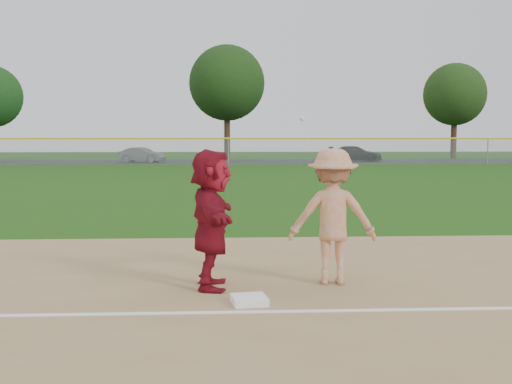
{
  "coord_description": "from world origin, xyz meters",
  "views": [
    {
      "loc": [
        -0.54,
        -8.48,
        2.17
      ],
      "look_at": [
        0.0,
        1.5,
        1.3
      ],
      "focal_mm": 45.0,
      "sensor_mm": 36.0,
      "label": 1
    }
  ],
  "objects": [
    {
      "name": "ground",
      "position": [
        0.0,
        0.0,
        0.0
      ],
      "size": [
        160.0,
        160.0,
        0.0
      ],
      "primitive_type": "plane",
      "color": "#1C490E",
      "rests_on": "ground"
    },
    {
      "name": "foul_line",
      "position": [
        0.0,
        -0.8,
        0.03
      ],
      "size": [
        60.0,
        0.1,
        0.01
      ],
      "primitive_type": "cube",
      "color": "white",
      "rests_on": "infield_dirt"
    },
    {
      "name": "parking_asphalt",
      "position": [
        0.0,
        46.0,
        0.01
      ],
      "size": [
        120.0,
        10.0,
        0.01
      ],
      "primitive_type": "cube",
      "color": "black",
      "rests_on": "ground"
    },
    {
      "name": "first_base",
      "position": [
        -0.19,
        -0.39,
        0.07
      ],
      "size": [
        0.5,
        0.5,
        0.1
      ],
      "primitive_type": "cube",
      "rotation": [
        0.0,
        0.0,
        0.15
      ],
      "color": "white",
      "rests_on": "infield_dirt"
    },
    {
      "name": "base_runner",
      "position": [
        -0.68,
        0.51,
        1.01
      ],
      "size": [
        0.59,
        1.83,
        1.98
      ],
      "primitive_type": "imported",
      "rotation": [
        0.0,
        0.0,
        1.57
      ],
      "color": "maroon",
      "rests_on": "infield_dirt"
    },
    {
      "name": "car_mid",
      "position": [
        -7.09,
        44.74,
        0.63
      ],
      "size": [
        3.97,
        2.38,
        1.23
      ],
      "primitive_type": "imported",
      "rotation": [
        0.0,
        0.0,
        1.26
      ],
      "color": "#5A5D62",
      "rests_on": "parking_asphalt"
    },
    {
      "name": "car_right",
      "position": [
        10.94,
        45.95,
        0.66
      ],
      "size": [
        4.83,
        2.96,
        1.31
      ],
      "primitive_type": "imported",
      "rotation": [
        0.0,
        0.0,
        1.3
      ],
      "color": "black",
      "rests_on": "parking_asphalt"
    },
    {
      "name": "first_base_play",
      "position": [
        1.08,
        0.71,
        1.01
      ],
      "size": [
        1.33,
        0.84,
        2.44
      ],
      "color": "#AFAFB2",
      "rests_on": "infield_dirt"
    },
    {
      "name": "outfield_fence",
      "position": [
        0.0,
        40.0,
        1.96
      ],
      "size": [
        110.0,
        0.12,
        110.0
      ],
      "color": "#999EA0",
      "rests_on": "ground"
    },
    {
      "name": "tree_2",
      "position": [
        0.0,
        51.5,
        7.06
      ],
      "size": [
        7.0,
        7.0,
        10.58
      ],
      "color": "#352113",
      "rests_on": "ground"
    },
    {
      "name": "tree_3",
      "position": [
        22.0,
        52.8,
        6.16
      ],
      "size": [
        6.0,
        6.0,
        9.19
      ],
      "color": "#372114",
      "rests_on": "ground"
    }
  ]
}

